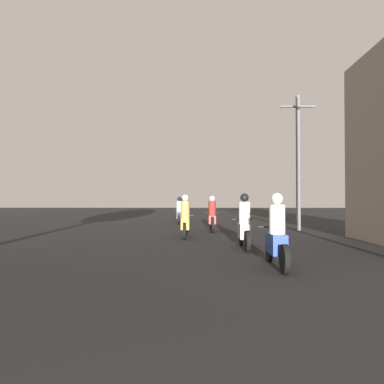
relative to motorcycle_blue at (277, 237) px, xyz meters
The scene contains 7 objects.
motorcycle_blue is the anchor object (origin of this frame).
motorcycle_silver 2.88m from the motorcycle_blue, 96.30° to the left, with size 0.60×2.00×1.56m.
motorcycle_orange 6.29m from the motorcycle_blue, 109.49° to the left, with size 0.60×2.03×1.57m.
motorcycle_red 8.55m from the motorcycle_blue, 96.90° to the left, with size 0.60×1.96×1.54m.
motorcycle_black 13.89m from the motorcycle_blue, 101.27° to the left, with size 0.60×1.99×1.53m.
motorcycle_white 18.47m from the motorcycle_blue, 98.95° to the left, with size 0.60×2.17×1.52m.
utility_pole_far 9.92m from the motorcycle_blue, 72.57° to the left, with size 1.60×0.20×6.08m.
Camera 1 is at (0.05, -0.18, 1.40)m, focal length 35.00 mm.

